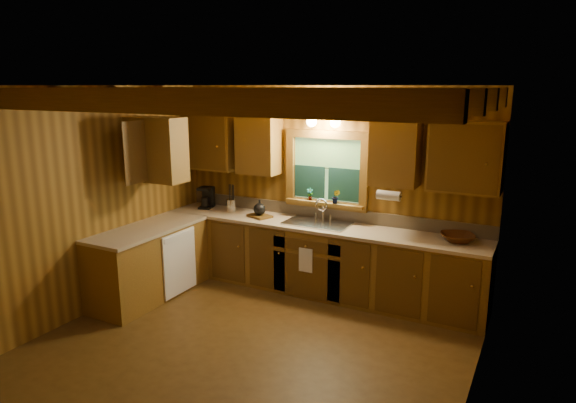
# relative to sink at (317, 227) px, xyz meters

# --- Properties ---
(room) EXTENTS (4.20, 4.20, 4.20)m
(room) POSITION_rel_sink_xyz_m (0.00, -1.60, 0.44)
(room) COLOR #4E3313
(room) RESTS_ON ground
(ceiling_beams) EXTENTS (4.20, 2.54, 0.18)m
(ceiling_beams) POSITION_rel_sink_xyz_m (0.00, -1.60, 1.63)
(ceiling_beams) COLOR brown
(ceiling_beams) RESTS_ON room
(base_cabinets) EXTENTS (4.20, 2.22, 0.86)m
(base_cabinets) POSITION_rel_sink_xyz_m (-0.49, -0.32, -0.43)
(base_cabinets) COLOR brown
(base_cabinets) RESTS_ON ground
(countertop) EXTENTS (4.20, 2.24, 0.04)m
(countertop) POSITION_rel_sink_xyz_m (-0.48, -0.31, 0.02)
(countertop) COLOR tan
(countertop) RESTS_ON base_cabinets
(backsplash) EXTENTS (4.20, 0.02, 0.16)m
(backsplash) POSITION_rel_sink_xyz_m (0.00, 0.28, 0.12)
(backsplash) COLOR tan
(backsplash) RESTS_ON room
(dishwasher_panel) EXTENTS (0.02, 0.60, 0.80)m
(dishwasher_panel) POSITION_rel_sink_xyz_m (-1.47, -0.92, -0.43)
(dishwasher_panel) COLOR white
(dishwasher_panel) RESTS_ON base_cabinets
(upper_cabinets) EXTENTS (4.19, 1.77, 0.78)m
(upper_cabinets) POSITION_rel_sink_xyz_m (-0.56, -0.18, 0.98)
(upper_cabinets) COLOR brown
(upper_cabinets) RESTS_ON room
(window) EXTENTS (1.12, 0.08, 1.00)m
(window) POSITION_rel_sink_xyz_m (0.00, 0.26, 0.67)
(window) COLOR brown
(window) RESTS_ON room
(window_sill) EXTENTS (1.06, 0.14, 0.04)m
(window_sill) POSITION_rel_sink_xyz_m (0.00, 0.22, 0.26)
(window_sill) COLOR brown
(window_sill) RESTS_ON room
(wall_sconce) EXTENTS (0.45, 0.21, 0.17)m
(wall_sconce) POSITION_rel_sink_xyz_m (0.00, 0.14, 1.31)
(wall_sconce) COLOR black
(wall_sconce) RESTS_ON room
(paper_towel_roll) EXTENTS (0.27, 0.11, 0.11)m
(paper_towel_roll) POSITION_rel_sink_xyz_m (0.92, -0.07, 0.51)
(paper_towel_roll) COLOR white
(paper_towel_roll) RESTS_ON upper_cabinets
(dish_towel) EXTENTS (0.18, 0.01, 0.30)m
(dish_towel) POSITION_rel_sink_xyz_m (0.00, -0.34, -0.34)
(dish_towel) COLOR white
(dish_towel) RESTS_ON base_cabinets
(sink) EXTENTS (0.82, 0.48, 0.43)m
(sink) POSITION_rel_sink_xyz_m (0.00, 0.00, 0.00)
(sink) COLOR silver
(sink) RESTS_ON countertop
(coffee_maker) EXTENTS (0.17, 0.22, 0.30)m
(coffee_maker) POSITION_rel_sink_xyz_m (-1.75, 0.06, 0.19)
(coffee_maker) COLOR black
(coffee_maker) RESTS_ON countertop
(utensil_crock) EXTENTS (0.13, 0.13, 0.38)m
(utensil_crock) POSITION_rel_sink_xyz_m (-1.33, 0.05, 0.14)
(utensil_crock) COLOR silver
(utensil_crock) RESTS_ON countertop
(cutting_board) EXTENTS (0.37, 0.31, 0.03)m
(cutting_board) POSITION_rel_sink_xyz_m (-0.81, -0.05, 0.06)
(cutting_board) COLOR #533511
(cutting_board) RESTS_ON countertop
(teakettle) EXTENTS (0.16, 0.16, 0.20)m
(teakettle) POSITION_rel_sink_xyz_m (-0.81, -0.05, 0.15)
(teakettle) COLOR black
(teakettle) RESTS_ON cutting_board
(wicker_basket) EXTENTS (0.48, 0.48, 0.09)m
(wicker_basket) POSITION_rel_sink_xyz_m (1.69, 0.04, 0.09)
(wicker_basket) COLOR #48230C
(wicker_basket) RESTS_ON countertop
(potted_plant_left) EXTENTS (0.10, 0.08, 0.16)m
(potted_plant_left) POSITION_rel_sink_xyz_m (-0.21, 0.21, 0.37)
(potted_plant_left) COLOR #533511
(potted_plant_left) RESTS_ON window_sill
(potted_plant_right) EXTENTS (0.11, 0.09, 0.18)m
(potted_plant_right) POSITION_rel_sink_xyz_m (0.17, 0.18, 0.37)
(potted_plant_right) COLOR #533511
(potted_plant_right) RESTS_ON window_sill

